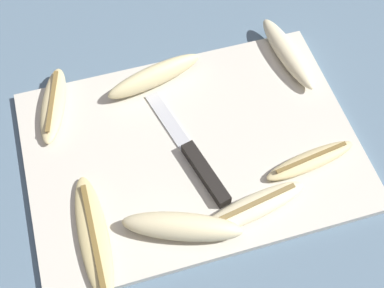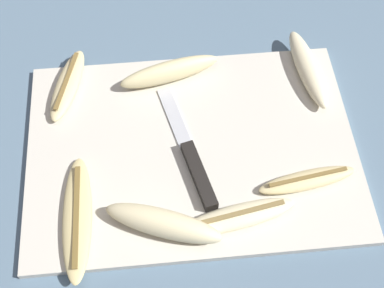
{
  "view_description": "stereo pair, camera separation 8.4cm",
  "coord_description": "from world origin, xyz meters",
  "views": [
    {
      "loc": [
        -0.12,
        -0.42,
        0.73
      ],
      "look_at": [
        0.0,
        0.0,
        0.02
      ],
      "focal_mm": 50.0,
      "sensor_mm": 36.0,
      "label": 1
    },
    {
      "loc": [
        -0.04,
        -0.44,
        0.73
      ],
      "look_at": [
        0.0,
        0.0,
        0.02
      ],
      "focal_mm": 50.0,
      "sensor_mm": 36.0,
      "label": 2
    }
  ],
  "objects": [
    {
      "name": "knife",
      "position": [
        0.0,
        -0.04,
        0.02
      ],
      "size": [
        0.08,
        0.24,
        0.02
      ],
      "rotation": [
        0.0,
        0.0,
        0.24
      ],
      "color": "black",
      "rests_on": "cutting_board"
    },
    {
      "name": "banana_spotted_left",
      "position": [
        -0.18,
        -0.11,
        0.02
      ],
      "size": [
        0.04,
        0.2,
        0.02
      ],
      "rotation": [
        0.0,
        0.0,
        3.13
      ],
      "color": "#DBC684",
      "rests_on": "cutting_board"
    },
    {
      "name": "cutting_board",
      "position": [
        0.0,
        0.0,
        0.01
      ],
      "size": [
        0.52,
        0.37,
        0.01
      ],
      "color": "beige",
      "rests_on": "ground_plane"
    },
    {
      "name": "banana_ripe_center",
      "position": [
        -0.2,
        0.14,
        0.02
      ],
      "size": [
        0.08,
        0.16,
        0.02
      ],
      "rotation": [
        0.0,
        0.0,
        2.88
      ],
      "color": "beige",
      "rests_on": "cutting_board"
    },
    {
      "name": "banana_pale_long",
      "position": [
        0.05,
        -0.13,
        0.02
      ],
      "size": [
        0.18,
        0.07,
        0.02
      ],
      "rotation": [
        0.0,
        0.0,
        1.75
      ],
      "color": "beige",
      "rests_on": "cutting_board"
    },
    {
      "name": "banana_bright_far",
      "position": [
        0.21,
        0.13,
        0.03
      ],
      "size": [
        0.06,
        0.18,
        0.03
      ],
      "rotation": [
        0.0,
        0.0,
        0.12
      ],
      "color": "beige",
      "rests_on": "cutting_board"
    },
    {
      "name": "banana_cream_curved",
      "position": [
        -0.05,
        -0.13,
        0.03
      ],
      "size": [
        0.18,
        0.1,
        0.04
      ],
      "rotation": [
        0.0,
        0.0,
        4.34
      ],
      "color": "beige",
      "rests_on": "cutting_board"
    },
    {
      "name": "banana_mellow_near",
      "position": [
        0.17,
        -0.08,
        0.02
      ],
      "size": [
        0.16,
        0.05,
        0.02
      ],
      "rotation": [
        0.0,
        0.0,
        4.86
      ],
      "color": "beige",
      "rests_on": "cutting_board"
    },
    {
      "name": "banana_soft_right",
      "position": [
        -0.02,
        0.14,
        0.03
      ],
      "size": [
        0.18,
        0.07,
        0.04
      ],
      "rotation": [
        0.0,
        0.0,
        4.95
      ],
      "color": "beige",
      "rests_on": "cutting_board"
    },
    {
      "name": "ground_plane",
      "position": [
        0.0,
        0.0,
        0.0
      ],
      "size": [
        4.0,
        4.0,
        0.0
      ],
      "primitive_type": "plane",
      "color": "slate"
    }
  ]
}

